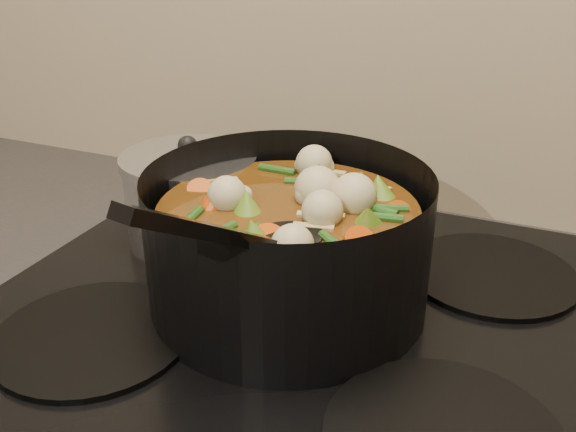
% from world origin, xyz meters
% --- Properties ---
extents(stovetop, '(0.62, 0.54, 0.03)m').
position_xyz_m(stovetop, '(0.00, 1.93, 0.92)').
color(stovetop, black).
rests_on(stovetop, counter).
extents(stockpot, '(0.35, 0.42, 0.20)m').
position_xyz_m(stockpot, '(-0.02, 1.93, 0.99)').
color(stockpot, black).
rests_on(stockpot, stovetop).
extents(saucepan, '(0.16, 0.16, 0.13)m').
position_xyz_m(saucepan, '(-0.18, 2.01, 0.98)').
color(saucepan, silver).
rests_on(saucepan, stovetop).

